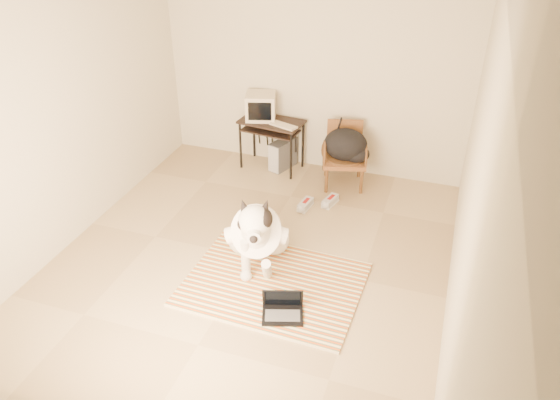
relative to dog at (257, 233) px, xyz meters
The scene contains 16 objects.
floor 0.41m from the dog, 138.38° to the left, with size 4.50×4.50×0.00m, color tan.
wall_back 2.52m from the dog, 92.29° to the left, with size 4.50×4.50×0.00m, color beige.
wall_front 2.37m from the dog, 92.47° to the right, with size 4.50×4.50×0.00m, color beige.
wall_left 2.30m from the dog, behind, with size 4.50×4.50×0.00m, color beige.
wall_right 2.14m from the dog, ahead, with size 4.50×4.50×0.00m, color beige.
rug 0.53m from the dog, 46.05° to the right, with size 1.75×1.36×0.02m.
dog is the anchor object (origin of this frame).
laptop 0.86m from the dog, 53.10° to the right, with size 0.44×0.37×0.26m.
computer_desk 2.15m from the dog, 105.71° to the left, with size 0.87×0.56×0.69m.
crt_monitor 2.28m from the dog, 109.35° to the left, with size 0.47×0.45×0.34m.
desk_keyboard 2.01m from the dog, 100.79° to the left, with size 0.36×0.13×0.02m, color beige.
pc_tower 2.16m from the dog, 101.56° to the left, with size 0.31×0.46×0.40m.
rattan_chair 2.02m from the dog, 77.38° to the left, with size 0.64×0.63×0.80m.
backpack 1.98m from the dog, 75.78° to the left, with size 0.59×0.46×0.41m.
sneaker_left 1.27m from the dog, 82.49° to the left, with size 0.15×0.29×0.10m.
sneaker_right 1.49m from the dog, 72.95° to the left, with size 0.17×0.29×0.10m.
Camera 1 is at (1.76, -4.29, 3.56)m, focal length 35.00 mm.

